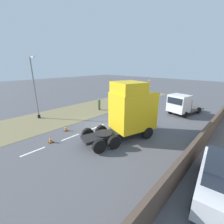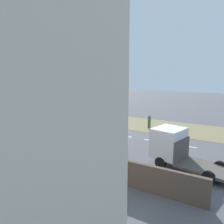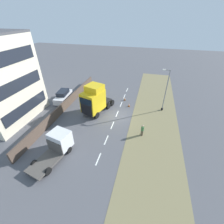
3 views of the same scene
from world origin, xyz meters
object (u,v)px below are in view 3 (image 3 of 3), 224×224
(lamp_post, at_px, (165,93))
(traffic_cone_lead, at_px, (125,99))
(pedestrian, at_px, (142,130))
(parked_car, at_px, (63,96))
(lorry_cab, at_px, (94,100))
(traffic_cone_trailing, at_px, (129,105))
(flatbed_truck, at_px, (58,143))

(lamp_post, bearing_deg, traffic_cone_lead, -14.76)
(pedestrian, bearing_deg, parked_car, -21.38)
(lorry_cab, distance_m, lamp_post, 11.43)
(lorry_cab, distance_m, pedestrian, 9.00)
(pedestrian, bearing_deg, traffic_cone_trailing, -67.46)
(flatbed_truck, xyz_separation_m, traffic_cone_trailing, (-6.30, -12.52, -1.13))
(lorry_cab, bearing_deg, traffic_cone_trailing, -129.36)
(flatbed_truck, height_order, traffic_cone_lead, flatbed_truck)
(flatbed_truck, bearing_deg, lamp_post, 59.18)
(flatbed_truck, bearing_deg, traffic_cone_lead, 82.67)
(traffic_cone_lead, relative_size, traffic_cone_trailing, 1.00)
(flatbed_truck, distance_m, lamp_post, 17.58)
(flatbed_truck, height_order, traffic_cone_trailing, flatbed_truck)
(traffic_cone_lead, bearing_deg, flatbed_truck, 70.58)
(lorry_cab, height_order, lamp_post, lamp_post)
(flatbed_truck, relative_size, traffic_cone_trailing, 9.89)
(flatbed_truck, height_order, parked_car, flatbed_truck)
(parked_car, height_order, traffic_cone_trailing, parked_car)
(lamp_post, xyz_separation_m, pedestrian, (2.69, 7.30, -2.42))
(pedestrian, distance_m, traffic_cone_trailing, 7.62)
(pedestrian, height_order, traffic_cone_lead, pedestrian)
(lorry_cab, height_order, parked_car, lorry_cab)
(pedestrian, distance_m, traffic_cone_lead, 9.97)
(lorry_cab, relative_size, parked_car, 1.35)
(parked_car, relative_size, traffic_cone_trailing, 8.52)
(traffic_cone_lead, bearing_deg, lorry_cab, 53.79)
(lorry_cab, xyz_separation_m, traffic_cone_trailing, (-5.18, -3.42, -2.15))
(flatbed_truck, bearing_deg, pedestrian, 42.93)
(traffic_cone_lead, bearing_deg, pedestrian, 114.14)
(lorry_cab, height_order, traffic_cone_trailing, lorry_cab)
(lamp_post, height_order, traffic_cone_trailing, lamp_post)
(flatbed_truck, distance_m, traffic_cone_trailing, 14.06)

